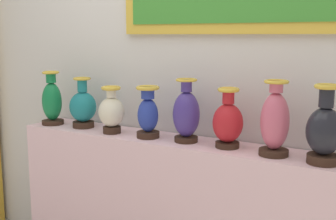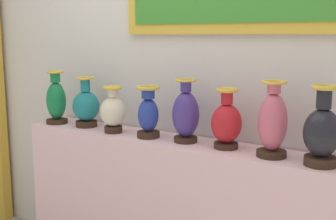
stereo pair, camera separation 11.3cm
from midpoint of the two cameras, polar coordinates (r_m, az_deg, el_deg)
display_shelf at (r=2.71m, az=-1.22°, el=-13.64°), size 2.04×0.32×0.95m
back_wall at (r=2.68m, az=1.35°, el=5.18°), size 4.51×0.14×2.65m
vase_emerald at (r=3.06m, az=-16.01°, el=1.08°), size 0.15×0.15×0.36m
vase_teal at (r=2.91m, az=-12.19°, el=0.40°), size 0.18×0.18×0.33m
vase_ivory at (r=2.71m, az=-8.61°, el=-0.21°), size 0.16×0.16×0.29m
vase_cobalt at (r=2.57m, az=-3.91°, el=-0.48°), size 0.14×0.14×0.31m
vase_indigo at (r=2.46m, az=1.10°, el=-0.55°), size 0.15×0.15×0.36m
vase_crimson at (r=2.35m, az=6.50°, el=-1.57°), size 0.16×0.16×0.33m
vase_rose at (r=2.23m, az=12.43°, el=-1.52°), size 0.15×0.15×0.38m
vase_onyx at (r=2.15m, az=18.44°, el=-2.64°), size 0.17×0.17×0.38m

